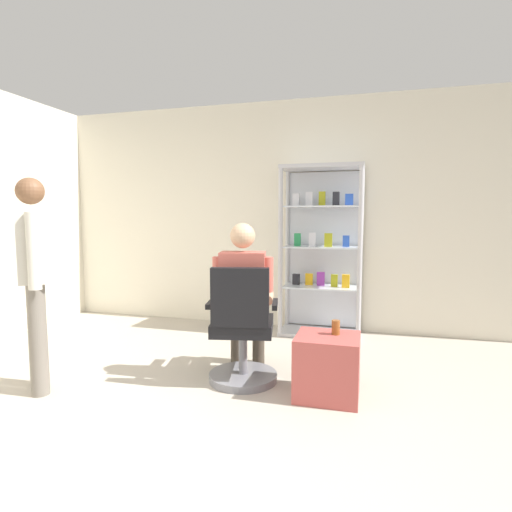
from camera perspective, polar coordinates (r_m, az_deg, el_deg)
name	(u,v)px	position (r m, az deg, el deg)	size (l,w,h in m)	color
ground_plane	(185,468)	(2.50, -9.82, -27.07)	(7.20, 7.20, 0.00)	#B2A899
back_wall	(291,216)	(4.98, 4.94, 5.62)	(6.00, 0.10, 2.70)	silver
display_cabinet_main	(322,250)	(4.70, 9.15, 0.87)	(0.90, 0.45, 1.90)	#B7B7BC
office_chair	(242,335)	(3.34, -1.93, -10.99)	(0.61, 0.57, 0.96)	slate
seated_shopkeeper	(244,292)	(3.42, -1.66, -5.09)	(0.54, 0.61, 1.29)	#3F382D
storage_crate	(327,366)	(3.19, 9.90, -14.89)	(0.46, 0.42, 0.47)	#B24C47
tea_glass	(336,327)	(3.15, 11.05, -9.72)	(0.06, 0.06, 0.11)	brown
standing_customer	(34,271)	(3.51, -28.49, -1.83)	(0.41, 0.41, 1.63)	slate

